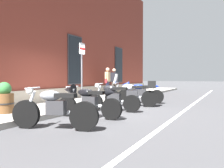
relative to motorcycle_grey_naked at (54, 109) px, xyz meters
name	(u,v)px	position (x,y,z in m)	size (l,w,h in m)	color
ground_plane	(89,110)	(3.15, 1.02, -0.49)	(140.00, 140.00, 0.00)	#38383A
sidewalk	(61,106)	(3.15, 2.29, -0.41)	(32.82, 2.53, 0.16)	gray
lane_stripe	(177,116)	(3.15, -2.18, -0.48)	(32.82, 0.12, 0.01)	silver
motorcycle_grey_naked	(54,109)	(0.00, 0.00, 0.00)	(0.76, 2.08, 0.98)	black
motorcycle_black_sport	(86,99)	(1.69, 0.20, 0.06)	(0.62, 2.13, 1.00)	black
motorcycle_black_naked	(112,98)	(3.23, 0.09, 0.00)	(0.62, 2.00, 1.00)	black
motorcycle_silver_touring	(134,93)	(4.86, -0.08, 0.07)	(0.90, 2.14, 1.35)	black
motorcycle_blue_sport	(139,91)	(6.20, 0.18, 0.07)	(0.72, 2.13, 1.02)	black
pedestrian_tan_coat	(108,80)	(8.08, 2.80, 0.57)	(0.66, 0.25, 1.62)	#2D3351
pedestrian_dark_jacket	(114,80)	(9.01, 2.84, 0.56)	(0.27, 0.66, 1.61)	#38332D
parking_sign	(82,64)	(3.72, 1.70, 1.25)	(0.36, 0.07, 2.45)	#4C4C51
barrel_planter	(4,99)	(0.53, 2.29, 0.07)	(0.56, 0.56, 0.92)	brown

